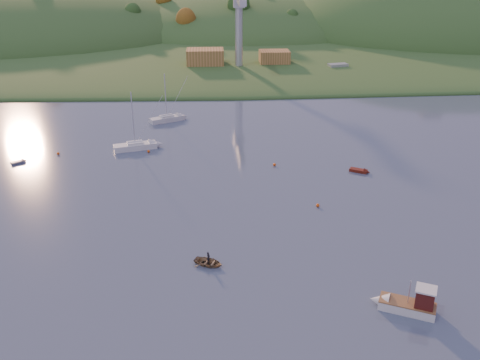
{
  "coord_description": "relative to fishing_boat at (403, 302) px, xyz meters",
  "views": [
    {
      "loc": [
        -7.2,
        -38.9,
        33.83
      ],
      "look_at": [
        -2.94,
        32.4,
        3.3
      ],
      "focal_mm": 40.0,
      "sensor_mm": 36.0,
      "label": 1
    }
  ],
  "objects": [
    {
      "name": "far_shore",
      "position": [
        -12.13,
        224.81,
        -0.92
      ],
      "size": [
        620.0,
        220.0,
        1.5
      ],
      "primitive_type": "cube",
      "color": "#2A481C",
      "rests_on": "ground"
    },
    {
      "name": "canoe",
      "position": [
        -19.82,
        9.78,
        -0.56
      ],
      "size": [
        4.27,
        3.83,
        0.73
      ],
      "primitive_type": "imported",
      "rotation": [
        0.0,
        0.0,
        1.11
      ],
      "color": "olive",
      "rests_on": "ground"
    },
    {
      "name": "buoy_3",
      "position": [
        -30.58,
        48.71,
        -0.67
      ],
      "size": [
        0.5,
        0.5,
        0.5
      ],
      "primitive_type": "sphere",
      "color": "#E14E0B",
      "rests_on": "ground"
    },
    {
      "name": "shed_east",
      "position": [
        0.87,
        118.81,
        3.48
      ],
      "size": [
        9.0,
        7.0,
        4.0
      ],
      "primitive_type": "cube",
      "color": "olive",
      "rests_on": "wharf"
    },
    {
      "name": "shed_west",
      "position": [
        -20.13,
        117.81,
        3.88
      ],
      "size": [
        11.0,
        8.0,
        4.8
      ],
      "primitive_type": "cube",
      "color": "olive",
      "rests_on": "wharf"
    },
    {
      "name": "buoy_4",
      "position": [
        -8.34,
        40.72,
        -0.67
      ],
      "size": [
        0.5,
        0.5,
        0.5
      ],
      "primitive_type": "sphere",
      "color": "#E14E0B",
      "rests_on": "ground"
    },
    {
      "name": "buoy_1",
      "position": [
        -4.01,
        24.4,
        -0.67
      ],
      "size": [
        0.5,
        0.5,
        0.5
      ],
      "primitive_type": "sphere",
      "color": "#E14E0B",
      "rests_on": "ground"
    },
    {
      "name": "hillside_trees",
      "position": [
        -12.13,
        179.81,
        -0.92
      ],
      "size": [
        280.0,
        50.0,
        32.0
      ],
      "primitive_type": null,
      "color": "#254A1A",
      "rests_on": "ground"
    },
    {
      "name": "grey_dinghy",
      "position": [
        -52.29,
        44.98,
        -0.71
      ],
      "size": [
        2.87,
        2.47,
        1.04
      ],
      "rotation": [
        0.0,
        0.0,
        0.62
      ],
      "color": "#52596C",
      "rests_on": "ground"
    },
    {
      "name": "sailboat_near",
      "position": [
        -33.21,
        50.64,
        -0.21
      ],
      "size": [
        8.18,
        4.44,
        10.88
      ],
      "rotation": [
        0.0,
        0.0,
        0.28
      ],
      "color": "silver",
      "rests_on": "ground"
    },
    {
      "name": "shore_slope",
      "position": [
        -12.13,
        159.81,
        -0.92
      ],
      "size": [
        640.0,
        150.0,
        7.0
      ],
      "primitive_type": "ellipsoid",
      "color": "#2A481C",
      "rests_on": "ground"
    },
    {
      "name": "hill_right",
      "position": [
        82.87,
        189.81,
        -0.92
      ],
      "size": [
        150.0,
        130.0,
        60.0
      ],
      "primitive_type": "ellipsoid",
      "color": "#2A481C",
      "rests_on": "ground"
    },
    {
      "name": "sailboat_far",
      "position": [
        -28.52,
        68.18,
        -0.24
      ],
      "size": [
        7.65,
        5.5,
        10.38
      ],
      "rotation": [
        0.0,
        0.0,
        0.49
      ],
      "color": "silver",
      "rests_on": "ground"
    },
    {
      "name": "wharf",
      "position": [
        -7.13,
        116.81,
        0.28
      ],
      "size": [
        42.0,
        16.0,
        2.4
      ],
      "primitive_type": "cube",
      "color": "slate",
      "rests_on": "ground"
    },
    {
      "name": "dock_crane",
      "position": [
        -10.13,
        113.21,
        16.25
      ],
      "size": [
        3.2,
        28.0,
        20.3
      ],
      "color": "#B7B7BC",
      "rests_on": "wharf"
    },
    {
      "name": "hill_left",
      "position": [
        -102.13,
        194.81,
        -0.92
      ],
      "size": [
        170.0,
        140.0,
        44.0
      ],
      "primitive_type": "ellipsoid",
      "color": "#2A481C",
      "rests_on": "ground"
    },
    {
      "name": "ground",
      "position": [
        -12.13,
        -5.19,
        -0.92
      ],
      "size": [
        500.0,
        500.0,
        0.0
      ],
      "primitive_type": "plane",
      "color": "#324051",
      "rests_on": "ground"
    },
    {
      "name": "paddler",
      "position": [
        -19.82,
        9.78,
        -0.2
      ],
      "size": [
        0.55,
        0.63,
        1.46
      ],
      "primitive_type": "imported",
      "rotation": [
        0.0,
        0.0,
        1.11
      ],
      "color": "black",
      "rests_on": "ground"
    },
    {
      "name": "hill_center",
      "position": [
        -2.13,
        204.81,
        -0.92
      ],
      "size": [
        140.0,
        120.0,
        36.0
      ],
      "primitive_type": "ellipsoid",
      "color": "#2A481C",
      "rests_on": "ground"
    },
    {
      "name": "red_tender",
      "position": [
        5.94,
        36.89,
        -0.68
      ],
      "size": [
        3.52,
        2.68,
        1.16
      ],
      "rotation": [
        0.0,
        0.0,
        -0.52
      ],
      "color": "#54170C",
      "rests_on": "ground"
    },
    {
      "name": "fishing_boat",
      "position": [
        0.0,
        0.0,
        0.0
      ],
      "size": [
        6.79,
        4.69,
        4.18
      ],
      "rotation": [
        0.0,
        0.0,
        2.69
      ],
      "color": "silver",
      "rests_on": "ground"
    },
    {
      "name": "work_vessel",
      "position": [
        19.13,
        112.81,
        0.29
      ],
      "size": [
        13.94,
        7.57,
        3.4
      ],
      "rotation": [
        0.0,
        0.0,
        0.23
      ],
      "color": "#4E5C67",
      "rests_on": "ground"
    },
    {
      "name": "buoy_2",
      "position": [
        -46.83,
        48.54,
        -0.67
      ],
      "size": [
        0.5,
        0.5,
        0.5
      ],
      "primitive_type": "sphere",
      "color": "#E14E0B",
      "rests_on": "ground"
    }
  ]
}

